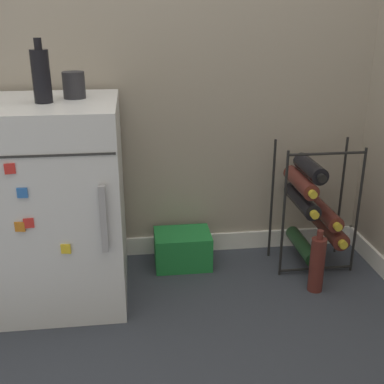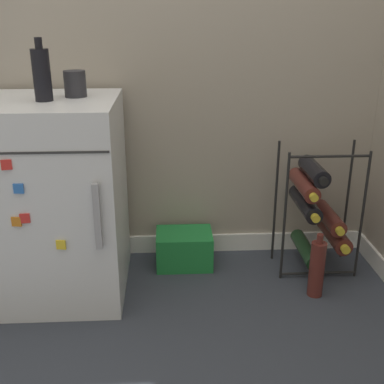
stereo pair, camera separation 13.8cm
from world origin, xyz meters
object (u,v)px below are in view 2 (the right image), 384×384
(mini_fridge, at_px, (54,199))
(wine_rack, at_px, (316,211))
(loose_bottle_floor, at_px, (317,268))
(fridge_top_bottle, at_px, (42,74))
(fridge_top_cup, at_px, (75,84))
(soda_box, at_px, (184,249))

(mini_fridge, bearing_deg, wine_rack, 5.06)
(mini_fridge, relative_size, loose_bottle_floor, 2.88)
(mini_fridge, height_order, fridge_top_bottle, fridge_top_bottle)
(wine_rack, relative_size, fridge_top_cup, 5.88)
(mini_fridge, xyz_separation_m, wine_rack, (1.15, 0.10, -0.12))
(wine_rack, height_order, loose_bottle_floor, wine_rack)
(soda_box, xyz_separation_m, loose_bottle_floor, (0.55, -0.30, 0.04))
(soda_box, bearing_deg, fridge_top_cup, -165.49)
(soda_box, bearing_deg, loose_bottle_floor, -28.31)
(mini_fridge, xyz_separation_m, fridge_top_cup, (0.12, 0.05, 0.47))
(fridge_top_cup, xyz_separation_m, fridge_top_bottle, (-0.10, -0.09, 0.05))
(mini_fridge, bearing_deg, loose_bottle_floor, -6.89)
(fridge_top_cup, bearing_deg, wine_rack, 2.70)
(soda_box, height_order, loose_bottle_floor, loose_bottle_floor)
(fridge_top_bottle, height_order, loose_bottle_floor, fridge_top_bottle)
(fridge_top_cup, height_order, fridge_top_bottle, fridge_top_bottle)
(mini_fridge, distance_m, fridge_top_bottle, 0.52)
(soda_box, relative_size, loose_bottle_floor, 0.92)
(loose_bottle_floor, bearing_deg, wine_rack, 77.55)
(wine_rack, bearing_deg, soda_box, 174.06)
(fridge_top_cup, relative_size, loose_bottle_floor, 0.35)
(mini_fridge, xyz_separation_m, soda_box, (0.55, 0.16, -0.33))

